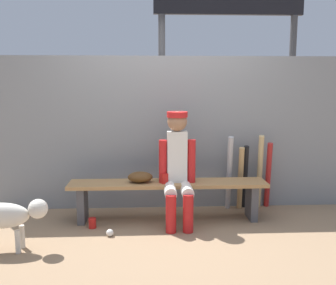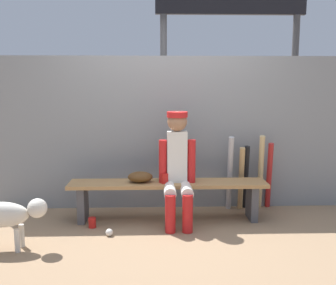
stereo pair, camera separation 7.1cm
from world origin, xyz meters
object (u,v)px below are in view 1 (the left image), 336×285
bat_wood_tan (240,179)px  cup_on_bench (165,178)px  dugout_bench (168,191)px  scoreboard (233,15)px  bat_wood_natural (260,172)px  baseball_glove (140,177)px  bat_aluminum_silver (229,173)px  player_seated (178,165)px  bat_aluminum_red (268,175)px  baseball (110,233)px  bat_aluminum_black (245,177)px  cup_on_ground (92,223)px  dog (7,216)px

bat_wood_tan → cup_on_bench: size_ratio=7.30×
dugout_bench → scoreboard: size_ratio=0.63×
bat_wood_natural → cup_on_bench: (-1.18, -0.39, 0.03)m
baseball_glove → bat_wood_tan: bearing=13.6°
bat_aluminum_silver → scoreboard: size_ratio=0.26×
player_seated → dugout_bench: bearing=134.5°
bat_aluminum_red → cup_on_bench: bearing=-162.5°
scoreboard → baseball: bearing=-129.3°
dugout_bench → bat_wood_tan: size_ratio=2.77×
dugout_bench → bat_aluminum_red: size_ratio=2.63×
bat_aluminum_silver → dugout_bench: bearing=-158.9°
bat_aluminum_black → bat_wood_natural: bat_wood_natural is taller
baseball_glove → cup_on_ground: baseball_glove is taller
baseball → baseball_glove: bearing=56.3°
baseball → bat_aluminum_black: bearing=27.3°
player_seated → cup_on_ground: player_seated is taller
bat_aluminum_black → cup_on_bench: bat_aluminum_black is taller
baseball_glove → bat_wood_natural: 1.50m
bat_aluminum_black → dog: bearing=-155.9°
baseball_glove → cup_on_bench: baseball_glove is taller
player_seated → scoreboard: scoreboard is taller
baseball_glove → baseball: bearing=-123.7°
dugout_bench → bat_aluminum_silver: bat_aluminum_silver is taller
player_seated → cup_on_bench: player_seated is taller
bat_wood_tan → dog: bat_wood_tan is taller
cup_on_ground → dog: bearing=-142.3°
dugout_bench → dog: dog is taller
player_seated → bat_aluminum_red: bearing=21.5°
baseball_glove → cup_on_bench: bearing=-12.1°
dugout_bench → bat_aluminum_black: bearing=20.6°
player_seated → baseball: player_seated is taller
bat_aluminum_silver → scoreboard: bearing=77.9°
player_seated → bat_aluminum_red: 1.27m
cup_on_bench → scoreboard: scoreboard is taller
dugout_bench → cup_on_ground: dugout_bench is taller
bat_wood_natural → player_seated: bearing=-157.2°
bat_aluminum_silver → cup_on_ground: 1.71m
bat_aluminum_silver → bat_wood_tan: (0.14, 0.00, -0.06)m
bat_aluminum_red → cup_on_ground: 2.19m
bat_wood_natural → cup_on_bench: size_ratio=8.57×
dugout_bench → player_seated: 0.35m
cup_on_ground → dog: 0.92m
bat_wood_tan → scoreboard: (0.13, 1.26, 2.13)m
bat_aluminum_black → bat_wood_natural: 0.19m
baseball_glove → dog: baseball_glove is taller
cup_on_bench → baseball_glove: bearing=167.9°
bat_wood_tan → scoreboard: 2.48m
bat_aluminum_silver → bat_aluminum_black: size_ratio=1.17×
baseball_glove → dugout_bench: bearing=0.0°
bat_wood_natural → cup_on_bench: bearing=-161.6°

